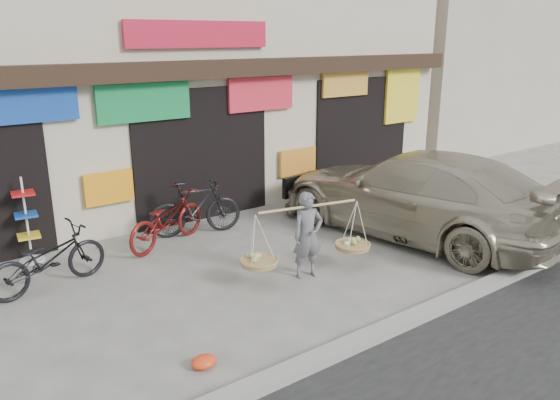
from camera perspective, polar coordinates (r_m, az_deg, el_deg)
ground at (r=8.87m, az=3.22°, el=-7.70°), size 70.00×70.00×0.00m
kerb at (r=7.58m, az=13.07°, el=-12.17°), size 70.00×0.25×0.12m
shophouse_block at (r=13.64m, az=-14.52°, el=15.34°), size 14.00×6.32×7.00m
neighbor_east at (r=22.87m, az=19.13°, el=14.73°), size 12.00×7.00×6.40m
street_vendor at (r=8.55m, az=2.91°, el=-4.11°), size 2.17×0.91×1.38m
bike_0 at (r=8.90m, az=-23.09°, el=-5.69°), size 1.89×0.97×0.95m
bike_1 at (r=10.50m, az=-8.82°, el=-0.83°), size 1.84×0.92×1.06m
bike_2 at (r=10.08m, az=-11.78°, el=-1.98°), size 1.98×1.34×0.98m
suv at (r=10.66m, az=13.89°, el=0.67°), size 3.16×5.85×1.61m
display_rack at (r=10.03m, az=-24.86°, el=-2.70°), size 0.41×0.41×1.48m
red_bag at (r=6.62m, az=-7.97°, el=-16.39°), size 0.31×0.25×0.14m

